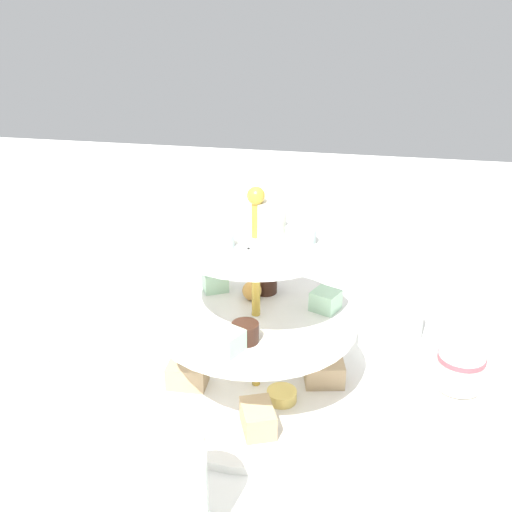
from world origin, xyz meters
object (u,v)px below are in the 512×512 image
at_px(tiered_serving_stand, 256,334).
at_px(butter_knife_left, 38,369).
at_px(water_glass_mid_back, 259,282).
at_px(water_glass_short_left, 400,314).
at_px(teacup_with_saucer, 459,373).
at_px(water_glass_tall_right, 169,490).

bearing_deg(tiered_serving_stand, butter_knife_left, -177.21).
xyz_separation_m(tiered_serving_stand, water_glass_mid_back, (-0.04, 0.21, -0.04)).
distance_m(water_glass_short_left, teacup_with_saucer, 0.13).
bearing_deg(tiered_serving_stand, water_glass_tall_right, -97.14).
bearing_deg(teacup_with_saucer, water_glass_tall_right, -133.59).
bearing_deg(water_glass_mid_back, water_glass_short_left, -12.97).
bearing_deg(water_glass_tall_right, teacup_with_saucer, 46.41).
distance_m(tiered_serving_stand, water_glass_mid_back, 0.22).
distance_m(water_glass_tall_right, water_glass_short_left, 0.45).
distance_m(tiered_serving_stand, butter_knife_left, 0.30).
xyz_separation_m(teacup_with_saucer, butter_knife_left, (-0.54, -0.07, -0.02)).
distance_m(teacup_with_saucer, water_glass_mid_back, 0.33).
xyz_separation_m(tiered_serving_stand, teacup_with_saucer, (0.25, 0.05, -0.06)).
xyz_separation_m(water_glass_short_left, water_glass_mid_back, (-0.21, 0.05, 0.01)).
xyz_separation_m(butter_knife_left, water_glass_mid_back, (0.25, 0.23, 0.04)).
bearing_deg(water_glass_mid_back, butter_knife_left, -137.96).
height_order(tiered_serving_stand, water_glass_mid_back, tiered_serving_stand).
relative_size(tiered_serving_stand, teacup_with_saucer, 3.26).
relative_size(water_glass_tall_right, butter_knife_left, 0.75).
relative_size(tiered_serving_stand, water_glass_tall_right, 2.31).
distance_m(tiered_serving_stand, water_glass_tall_right, 0.24).
xyz_separation_m(water_glass_tall_right, butter_knife_left, (-0.26, 0.23, -0.06)).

